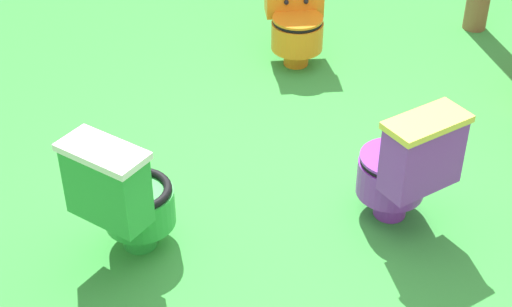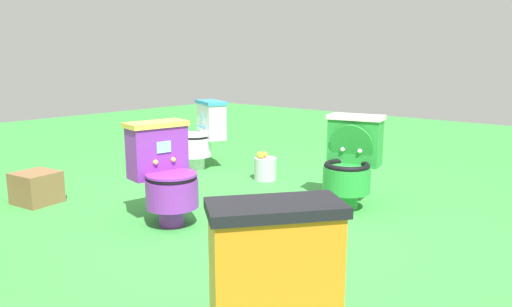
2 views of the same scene
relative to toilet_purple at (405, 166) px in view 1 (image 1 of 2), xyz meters
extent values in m
plane|color=green|center=(-0.34, -0.18, -0.37)|extent=(14.00, 14.00, 0.00)
cylinder|color=purple|center=(-0.07, 0.01, -0.30)|extent=(0.21, 0.21, 0.14)
cylinder|color=purple|center=(-0.09, 0.02, -0.13)|extent=(0.43, 0.43, 0.20)
torus|color=black|center=(-0.09, 0.02, -0.02)|extent=(0.41, 0.41, 0.04)
cylinder|color=#EACC4C|center=(-0.09, 0.02, -0.07)|extent=(0.28, 0.28, 0.01)
cube|color=purple|center=(0.11, -0.02, 0.14)|extent=(0.26, 0.44, 0.37)
cube|color=#EACC4C|center=(0.11, -0.02, 0.34)|extent=(0.29, 0.47, 0.04)
cube|color=#8CE0E5|center=(0.01, 0.00, 0.19)|extent=(0.03, 0.11, 0.08)
cylinder|color=purple|center=(-0.09, 0.02, 0.00)|extent=(0.42, 0.42, 0.02)
sphere|color=#EACC4C|center=(-0.01, -0.07, 0.09)|extent=(0.04, 0.04, 0.04)
sphere|color=#EACC4C|center=(0.02, 0.07, 0.09)|extent=(0.04, 0.04, 0.04)
cylinder|color=green|center=(-0.82, -1.14, -0.30)|extent=(0.22, 0.22, 0.14)
cylinder|color=green|center=(-0.83, -1.12, -0.13)|extent=(0.44, 0.44, 0.20)
torus|color=black|center=(-0.83, -1.12, -0.02)|extent=(0.42, 0.42, 0.04)
cylinder|color=white|center=(-0.83, -1.12, -0.07)|extent=(0.29, 0.29, 0.01)
cube|color=green|center=(-0.78, -1.32, 0.14)|extent=(0.44, 0.28, 0.37)
cube|color=white|center=(-0.78, -1.32, 0.34)|extent=(0.47, 0.30, 0.04)
cube|color=#8CE0E5|center=(-0.80, -1.22, 0.19)|extent=(0.11, 0.03, 0.08)
cylinder|color=green|center=(-0.80, -1.22, 0.12)|extent=(0.36, 0.17, 0.35)
sphere|color=white|center=(-0.87, -1.23, 0.09)|extent=(0.04, 0.04, 0.04)
sphere|color=white|center=(-0.74, -1.20, 0.09)|extent=(0.04, 0.04, 0.04)
cylinder|color=orange|center=(-1.61, 0.86, -0.30)|extent=(0.25, 0.25, 0.14)
cylinder|color=orange|center=(-1.60, 0.85, -0.13)|extent=(0.52, 0.52, 0.20)
torus|color=black|center=(-1.60, 0.85, -0.02)|extent=(0.50, 0.50, 0.04)
cylinder|color=black|center=(-1.60, 0.85, -0.07)|extent=(0.34, 0.34, 0.01)
cylinder|color=orange|center=(-1.60, 0.85, 0.00)|extent=(0.51, 0.51, 0.02)
sphere|color=black|center=(-1.63, 0.96, 0.09)|extent=(0.04, 0.04, 0.04)
sphere|color=black|center=(-1.72, 0.85, 0.09)|extent=(0.04, 0.04, 0.04)
camera|label=1|loc=(1.88, -2.86, 2.47)|focal=55.60mm
camera|label=2|loc=(-2.65, 2.12, 0.80)|focal=33.73mm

